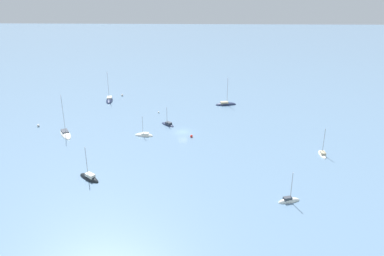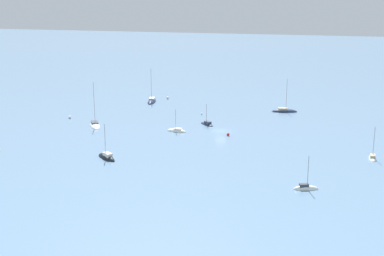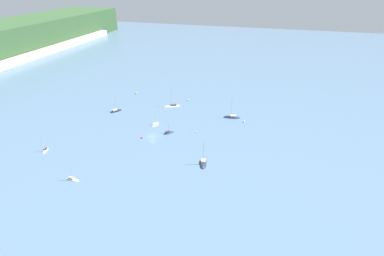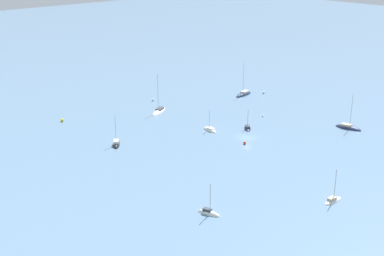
% 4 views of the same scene
% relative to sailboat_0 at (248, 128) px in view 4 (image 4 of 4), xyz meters
% --- Properties ---
extents(ground_plane, '(600.00, 600.00, 0.00)m').
position_rel_sailboat_0_xyz_m(ground_plane, '(-4.80, 5.56, -0.12)').
color(ground_plane, slate).
extents(sailboat_0, '(4.89, 4.79, 6.07)m').
position_rel_sailboat_0_xyz_m(sailboat_0, '(0.00, 0.00, 0.00)').
color(sailboat_0, '#232D4C').
rests_on(sailboat_0, ground_plane).
extents(sailboat_1, '(5.38, 2.57, 6.54)m').
position_rel_sailboat_0_xyz_m(sailboat_1, '(5.86, 8.70, -0.05)').
color(sailboat_1, white).
rests_on(sailboat_1, ground_plane).
extents(sailboat_2, '(3.64, 8.42, 11.81)m').
position_rel_sailboat_0_xyz_m(sailboat_2, '(23.51, -24.07, -0.01)').
color(sailboat_2, '#232D4C').
rests_on(sailboat_2, ground_plane).
extents(sailboat_3, '(5.92, 5.01, 8.51)m').
position_rel_sailboat_0_xyz_m(sailboat_3, '(14.11, 33.68, -0.00)').
color(sailboat_3, black).
rests_on(sailboat_3, ground_plane).
extents(sailboat_4, '(6.52, 8.83, 12.47)m').
position_rel_sailboat_0_xyz_m(sailboat_4, '(28.26, 8.41, -0.02)').
color(sailboat_4, white).
rests_on(sailboat_4, ground_plane).
extents(sailboat_5, '(7.64, 3.66, 10.70)m').
position_rel_sailboat_0_xyz_m(sailboat_5, '(-18.53, -20.53, -0.02)').
color(sailboat_5, '#232D4C').
rests_on(sailboat_5, ground_plane).
extents(sailboat_6, '(1.67, 5.03, 7.50)m').
position_rel_sailboat_0_xyz_m(sailboat_6, '(-40.49, 19.72, 0.01)').
color(sailboat_6, white).
rests_on(sailboat_6, ground_plane).
extents(sailboat_7, '(4.76, 2.53, 7.17)m').
position_rel_sailboat_0_xyz_m(sailboat_7, '(-27.67, 41.46, -0.01)').
color(sailboat_7, white).
rests_on(sailboat_7, ground_plane).
extents(mooring_buoy_0, '(0.80, 0.80, 0.80)m').
position_rel_sailboat_0_xyz_m(mooring_buoy_0, '(20.15, -30.32, 0.28)').
color(mooring_buoy_0, white).
rests_on(mooring_buoy_0, ground_plane).
extents(mooring_buoy_1, '(0.73, 0.73, 0.73)m').
position_rel_sailboat_0_xyz_m(mooring_buoy_1, '(-7.46, 9.35, 0.25)').
color(mooring_buoy_1, red).
rests_on(mooring_buoy_1, ground_plane).
extents(mooring_buoy_2, '(0.53, 0.53, 0.53)m').
position_rel_sailboat_0_xyz_m(mooring_buoy_2, '(4.07, -11.11, 0.15)').
color(mooring_buoy_2, white).
rests_on(mooring_buoy_2, ground_plane).
extents(mooring_buoy_3, '(0.78, 0.78, 0.78)m').
position_rel_sailboat_0_xyz_m(mooring_buoy_3, '(38.47, 2.60, 0.27)').
color(mooring_buoy_3, white).
rests_on(mooring_buoy_3, ground_plane).
extents(mooring_buoy_4, '(0.90, 0.90, 0.90)m').
position_rel_sailboat_0_xyz_m(mooring_buoy_4, '(39.58, 34.65, 0.33)').
color(mooring_buoy_4, yellow).
rests_on(mooring_buoy_4, ground_plane).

